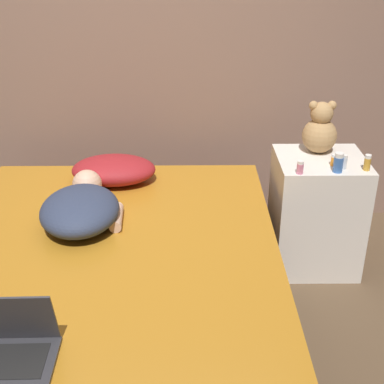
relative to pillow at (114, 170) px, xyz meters
The scene contains 13 objects.
ground_plane 0.94m from the pillow, 85.56° to the right, with size 12.00×12.00×0.00m, color brown.
wall_back 0.91m from the pillow, 83.79° to the left, with size 8.00×0.06×2.60m.
bed 0.82m from the pillow, 85.56° to the right, with size 1.61×2.00×0.49m.
nightstand 1.19m from the pillow, ahead, with size 0.49×0.45×0.68m.
pillow is the anchor object (origin of this frame).
person_lying 0.48m from the pillow, 102.15° to the right, with size 0.41×0.64×0.18m.
laptop 1.43m from the pillow, 98.28° to the right, with size 0.36×0.25×0.24m.
teddy_bear 1.19m from the pillow, ahead, with size 0.19×0.19×0.30m.
bottle_orange 1.23m from the pillow, ahead, with size 0.03×0.03×0.06m.
bottle_clear 1.28m from the pillow, 11.13° to the right, with size 0.03×0.03×0.08m.
bottle_amber 1.40m from the pillow, 10.88° to the right, with size 0.04×0.04×0.09m.
bottle_blue 1.25m from the pillow, 13.19° to the right, with size 0.05×0.05×0.11m.
bottle_pink 1.06m from the pillow, 16.67° to the right, with size 0.04×0.04×0.07m.
Camera 1 is at (0.37, -2.06, 1.83)m, focal length 50.00 mm.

